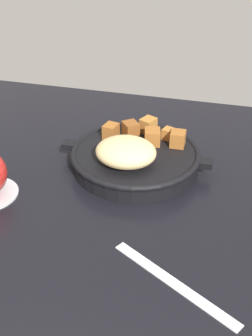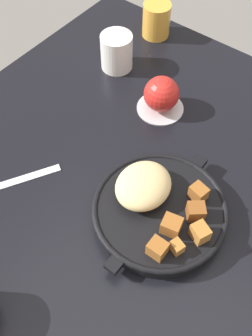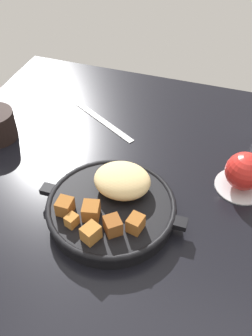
# 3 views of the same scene
# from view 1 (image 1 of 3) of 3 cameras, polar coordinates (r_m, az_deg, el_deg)

# --- Properties ---
(ground_plane) EXTENTS (0.97, 0.87, 0.02)m
(ground_plane) POSITION_cam_1_polar(r_m,az_deg,el_deg) (0.80, -2.66, -3.92)
(ground_plane) COLOR black
(cast_iron_skillet) EXTENTS (0.29, 0.25, 0.08)m
(cast_iron_skillet) POSITION_cam_1_polar(r_m,az_deg,el_deg) (0.84, 1.09, 1.59)
(cast_iron_skillet) COLOR black
(cast_iron_skillet) RESTS_ON ground_plane
(butter_knife) EXTENTS (0.19, 0.12, 0.00)m
(butter_knife) POSITION_cam_1_polar(r_m,az_deg,el_deg) (0.63, 6.09, -14.33)
(butter_knife) COLOR silver
(butter_knife) RESTS_ON ground_plane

